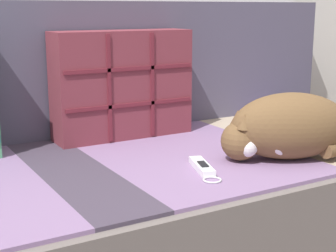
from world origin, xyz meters
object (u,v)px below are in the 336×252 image
Objects in this scene: couch at (156,211)px; game_remote_far at (203,167)px; throw_pillow_quilted at (123,84)px; sleeping_cat at (286,128)px.

couch is 9.94× the size of game_remote_far.
game_remote_far reaches higher than couch.
throw_pillow_quilted is 1.15× the size of sleeping_cat.
couch is 0.44m from throw_pillow_quilted.
couch is at bearing 140.67° from sleeping_cat.
sleeping_cat is at bearing -5.72° from game_remote_far.
couch is 0.48m from sleeping_cat.
couch is at bearing -92.06° from throw_pillow_quilted.
sleeping_cat is (0.30, -0.24, 0.28)m from couch.
sleeping_cat is 2.08× the size of game_remote_far.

